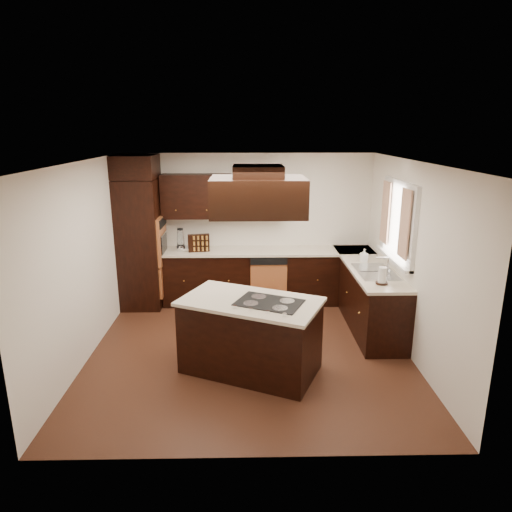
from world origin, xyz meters
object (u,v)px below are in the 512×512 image
Objects in this scene: island at (251,337)px; spice_rack at (199,243)px; oven_column at (141,244)px; range_hood at (258,196)px.

spice_rack is at bearing 134.80° from island.
oven_column reaches higher than spice_rack.
spice_rack is at bearing 1.02° from oven_column.
oven_column is 2.92m from island.
range_hood reaches higher than island.
range_hood is at bearing 7.88° from island.
oven_column reaches higher than island.
spice_rack reaches higher than island.
range_hood is 3.02× the size of spice_rack.
island is 1.72m from range_hood.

